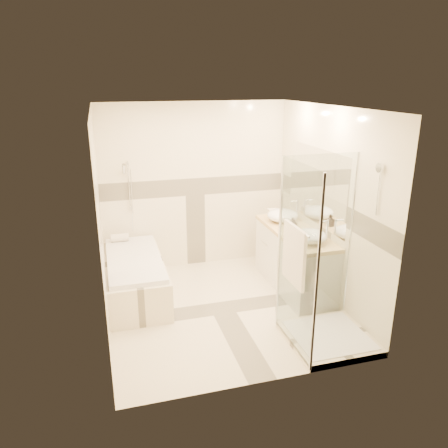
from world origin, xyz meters
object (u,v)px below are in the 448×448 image
object	(u,v)px
bathtub	(135,275)
shower_enclosure	(319,299)
amenity_bottle_b	(293,223)
vessel_sink_near	(282,215)
vessel_sink_far	(310,236)
amenity_bottle_a	(294,225)
vanity	(294,259)

from	to	relation	value
bathtub	shower_enclosure	world-z (taller)	shower_enclosure
bathtub	amenity_bottle_b	world-z (taller)	amenity_bottle_b
bathtub	vessel_sink_near	xyz separation A→B (m)	(2.13, 0.07, 0.63)
vessel_sink_far	amenity_bottle_b	bearing A→B (deg)	90.00
vessel_sink_near	vessel_sink_far	bearing A→B (deg)	-90.00
amenity_bottle_a	amenity_bottle_b	bearing A→B (deg)	90.00
vessel_sink_far	amenity_bottle_a	bearing A→B (deg)	90.00
vessel_sink_near	amenity_bottle_a	xyz separation A→B (m)	(0.00, -0.39, -0.01)
vanity	vessel_sink_far	xyz separation A→B (m)	(-0.02, -0.47, 0.51)
vessel_sink_far	amenity_bottle_b	distance (m)	0.53
amenity_bottle_b	vanity	bearing A→B (deg)	-72.59
shower_enclosure	bathtub	bearing A→B (deg)	138.90
vanity	vessel_sink_near	distance (m)	0.66
vanity	bathtub	bearing A→B (deg)	170.75
vessel_sink_near	amenity_bottle_a	world-z (taller)	vessel_sink_near
amenity_bottle_b	vessel_sink_far	bearing A→B (deg)	-90.00
bathtub	amenity_bottle_a	size ratio (longest dim) A/B	11.34
vanity	vessel_sink_far	size ratio (longest dim) A/B	3.92
vessel_sink_near	amenity_bottle_a	distance (m)	0.39
vanity	amenity_bottle_b	distance (m)	0.51
vanity	amenity_bottle_a	size ratio (longest dim) A/B	10.81
vanity	amenity_bottle_a	world-z (taller)	amenity_bottle_a
vessel_sink_far	vanity	bearing A→B (deg)	87.55
shower_enclosure	vessel_sink_near	size ratio (longest dim) A/B	4.63
bathtub	amenity_bottle_a	world-z (taller)	amenity_bottle_a
bathtub	vanity	xyz separation A→B (m)	(2.15, -0.35, 0.12)
vessel_sink_near	vessel_sink_far	xyz separation A→B (m)	(0.00, -0.88, -0.01)
bathtub	amenity_bottle_a	xyz separation A→B (m)	(2.13, -0.33, 0.62)
vanity	amenity_bottle_b	world-z (taller)	amenity_bottle_b
vessel_sink_near	shower_enclosure	bearing A→B (deg)	-99.18
vessel_sink_near	amenity_bottle_a	size ratio (longest dim) A/B	2.94
bathtub	amenity_bottle_a	distance (m)	2.24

